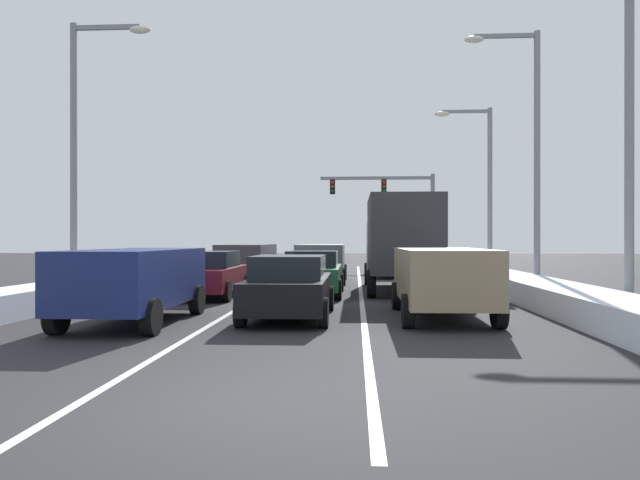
{
  "coord_description": "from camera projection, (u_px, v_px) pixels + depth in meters",
  "views": [
    {
      "loc": [
        1.5,
        -6.61,
        1.9
      ],
      "look_at": [
        -0.2,
        22.1,
        1.86
      ],
      "focal_mm": 33.38,
      "sensor_mm": 36.0,
      "label": 1
    }
  ],
  "objects": [
    {
      "name": "street_lamp_right_mid",
      "position": [
        528.0,
        139.0,
        20.99
      ],
      "size": [
        2.66,
        0.36,
        9.26
      ],
      "color": "gray",
      "rests_on": "ground"
    },
    {
      "name": "suv_tan_right_lane_nearest",
      "position": [
        442.0,
        276.0,
        14.28
      ],
      "size": [
        2.16,
        4.9,
        1.67
      ],
      "color": "#937F60",
      "rests_on": "ground"
    },
    {
      "name": "lane_stripe_between_center_lane_and_left_lane",
      "position": [
        273.0,
        288.0,
        23.18
      ],
      "size": [
        0.14,
        36.12,
        0.01
      ],
      "primitive_type": "cube",
      "color": "silver",
      "rests_on": "ground"
    },
    {
      "name": "sedan_maroon_left_lane_second",
      "position": [
        210.0,
        274.0,
        19.49
      ],
      "size": [
        2.0,
        4.5,
        1.51
      ],
      "color": "maroon",
      "rests_on": "ground"
    },
    {
      "name": "street_lamp_right_far",
      "position": [
        482.0,
        177.0,
        27.56
      ],
      "size": [
        2.66,
        0.36,
        7.99
      ],
      "color": "gray",
      "rests_on": "ground"
    },
    {
      "name": "box_truck_right_lane_second",
      "position": [
        401.0,
        239.0,
        21.59
      ],
      "size": [
        2.53,
        7.2,
        3.36
      ],
      "color": "silver",
      "rests_on": "ground"
    },
    {
      "name": "lane_stripe_between_right_lane_and_center_lane",
      "position": [
        360.0,
        288.0,
        22.98
      ],
      "size": [
        0.14,
        36.12,
        0.01
      ],
      "primitive_type": "cube",
      "color": "silver",
      "rests_on": "ground"
    },
    {
      "name": "snow_bank_right_shoulder",
      "position": [
        499.0,
        280.0,
        22.67
      ],
      "size": [
        1.72,
        36.12,
        0.67
      ],
      "primitive_type": "cube",
      "color": "silver",
      "rests_on": "ground"
    },
    {
      "name": "street_lamp_left_mid",
      "position": [
        84.0,
        135.0,
        19.26
      ],
      "size": [
        2.66,
        0.36,
        8.91
      ],
      "color": "gray",
      "rests_on": "ground"
    },
    {
      "name": "sedan_black_center_lane_nearest",
      "position": [
        289.0,
        287.0,
        14.25
      ],
      "size": [
        2.0,
        4.5,
        1.51
      ],
      "color": "black",
      "rests_on": "ground"
    },
    {
      "name": "snow_bank_left_shoulder",
      "position": [
        140.0,
        279.0,
        23.5
      ],
      "size": [
        1.48,
        36.12,
        0.65
      ],
      "primitive_type": "cube",
      "color": "silver",
      "rests_on": "ground"
    },
    {
      "name": "ground_plane",
      "position": [
        310.0,
        296.0,
        19.81
      ],
      "size": [
        120.0,
        120.0,
        0.0
      ],
      "primitive_type": "plane",
      "color": "#28282B"
    },
    {
      "name": "sedan_green_center_lane_second",
      "position": [
        313.0,
        273.0,
        20.07
      ],
      "size": [
        2.0,
        4.5,
        1.51
      ],
      "color": "#1E5633",
      "rests_on": "ground"
    },
    {
      "name": "suv_navy_left_lane_nearest",
      "position": [
        135.0,
        278.0,
        13.39
      ],
      "size": [
        2.16,
        4.9,
        1.67
      ],
      "color": "navy",
      "rests_on": "ground"
    },
    {
      "name": "traffic_light_gantry",
      "position": [
        397.0,
        200.0,
        39.21
      ],
      "size": [
        7.54,
        0.47,
        6.2
      ],
      "color": "slate",
      "rests_on": "ground"
    },
    {
      "name": "street_lamp_right_near",
      "position": [
        615.0,
        102.0,
        14.42
      ],
      "size": [
        2.66,
        0.36,
        8.81
      ],
      "color": "gray",
      "rests_on": "ground"
    },
    {
      "name": "suv_gray_center_lane_third",
      "position": [
        322.0,
        259.0,
        26.12
      ],
      "size": [
        2.16,
        4.9,
        1.67
      ],
      "color": "slate",
      "rests_on": "ground"
    },
    {
      "name": "sedan_silver_right_lane_third",
      "position": [
        391.0,
        262.0,
        29.78
      ],
      "size": [
        2.0,
        4.5,
        1.51
      ],
      "color": "#B7BABF",
      "rests_on": "ground"
    },
    {
      "name": "suv_charcoal_left_lane_third",
      "position": [
        247.0,
        259.0,
        26.24
      ],
      "size": [
        2.16,
        4.9,
        1.67
      ],
      "color": "#38383D",
      "rests_on": "ground"
    }
  ]
}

